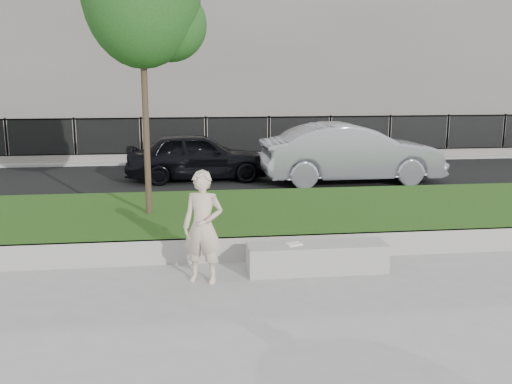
{
  "coord_description": "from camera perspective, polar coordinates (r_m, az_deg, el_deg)",
  "views": [
    {
      "loc": [
        -1.41,
        -7.73,
        2.91
      ],
      "look_at": [
        -0.25,
        1.2,
        1.1
      ],
      "focal_mm": 40.0,
      "sensor_mm": 36.0,
      "label": 1
    }
  ],
  "objects": [
    {
      "name": "grass_kerb",
      "position": [
        9.29,
        1.68,
        -5.62
      ],
      "size": [
        34.0,
        0.08,
        0.4
      ],
      "primitive_type": "cube",
      "color": "gray",
      "rests_on": "ground"
    },
    {
      "name": "man",
      "position": [
        8.18,
        -5.32,
        -3.51
      ],
      "size": [
        0.7,
        0.58,
        1.63
      ],
      "primitive_type": "imported",
      "rotation": [
        0.0,
        0.0,
        -0.36
      ],
      "color": "beige",
      "rests_on": "ground"
    },
    {
      "name": "book",
      "position": [
        8.65,
        3.78,
        -5.21
      ],
      "size": [
        0.27,
        0.24,
        0.03
      ],
      "primitive_type": "cube",
      "rotation": [
        0.0,
        0.0,
        0.35
      ],
      "color": "white",
      "rests_on": "stone_bench"
    },
    {
      "name": "building_facade",
      "position": [
        27.85,
        -4.61,
        15.6
      ],
      "size": [
        34.0,
        10.0,
        10.0
      ],
      "primitive_type": "cube",
      "color": "#6A645D",
      "rests_on": "ground"
    },
    {
      "name": "street",
      "position": [
        16.55,
        -2.37,
        1.27
      ],
      "size": [
        34.0,
        7.0,
        0.04
      ],
      "primitive_type": "cube",
      "color": "black",
      "rests_on": "ground"
    },
    {
      "name": "stone_bench",
      "position": [
        8.79,
        6.12,
        -6.55
      ],
      "size": [
        2.12,
        0.53,
        0.43
      ],
      "primitive_type": "cube",
      "color": "gray",
      "rests_on": "ground"
    },
    {
      "name": "far_pavement",
      "position": [
        20.98,
        -3.45,
        3.51
      ],
      "size": [
        34.0,
        3.0,
        0.12
      ],
      "primitive_type": "cube",
      "color": "gray",
      "rests_on": "ground"
    },
    {
      "name": "iron_fence",
      "position": [
        19.92,
        -3.27,
        4.49
      ],
      "size": [
        32.0,
        0.3,
        1.5
      ],
      "color": "slate",
      "rests_on": "far_pavement"
    },
    {
      "name": "grass_bank",
      "position": [
        11.16,
        0.11,
        -2.71
      ],
      "size": [
        34.0,
        4.0,
        0.4
      ],
      "primitive_type": "cube",
      "color": "black",
      "rests_on": "ground"
    },
    {
      "name": "ground",
      "position": [
        8.38,
        2.8,
        -8.98
      ],
      "size": [
        90.0,
        90.0,
        0.0
      ],
      "primitive_type": "plane",
      "color": "gray",
      "rests_on": "ground"
    },
    {
      "name": "car_silver",
      "position": [
        16.04,
        9.47,
        3.85
      ],
      "size": [
        5.03,
        1.86,
        1.64
      ],
      "primitive_type": "imported",
      "rotation": [
        0.0,
        0.0,
        1.6
      ],
      "color": "#95979D",
      "rests_on": "street"
    },
    {
      "name": "car_dark",
      "position": [
        16.31,
        -5.89,
        3.59
      ],
      "size": [
        4.1,
        1.79,
        1.38
      ],
      "primitive_type": "imported",
      "rotation": [
        0.0,
        0.0,
        1.61
      ],
      "color": "black",
      "rests_on": "street"
    }
  ]
}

